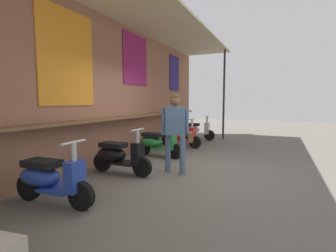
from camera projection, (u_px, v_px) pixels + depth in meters
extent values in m
plane|color=#605B54|center=(181.00, 169.00, 5.57)|extent=(32.54, 32.54, 0.00)
cube|color=#8C5B44|center=(106.00, 89.00, 6.22)|extent=(11.62, 0.25, 3.66)
cube|color=brown|center=(117.00, 118.00, 6.17)|extent=(10.46, 0.36, 0.05)
cube|color=orange|center=(68.00, 58.00, 4.88)|extent=(1.39, 0.02, 1.87)
cube|color=#841E56|center=(135.00, 60.00, 7.14)|extent=(1.26, 0.02, 1.43)
cube|color=navy|center=(174.00, 73.00, 9.75)|extent=(0.90, 0.02, 1.35)
cube|color=beige|center=(143.00, 10.00, 5.61)|extent=(11.15, 1.91, 0.06)
cylinder|color=#332D28|center=(224.00, 95.00, 9.86)|extent=(0.08, 0.08, 3.57)
ellipsoid|color=#233D9E|center=(40.00, 176.00, 3.70)|extent=(0.42, 0.72, 0.30)
cube|color=black|center=(42.00, 163.00, 3.66)|extent=(0.33, 0.57, 0.10)
cube|color=#233D9E|center=(59.00, 189.00, 3.59)|extent=(0.41, 0.52, 0.04)
cube|color=#233D9E|center=(75.00, 176.00, 3.46)|extent=(0.29, 0.18, 0.44)
cylinder|color=#B7B7BC|center=(75.00, 167.00, 3.44)|extent=(0.07, 0.07, 0.70)
cylinder|color=#B7B7BC|center=(74.00, 142.00, 3.41)|extent=(0.46, 0.06, 0.04)
cylinder|color=black|center=(81.00, 196.00, 3.45)|extent=(0.12, 0.41, 0.40)
cylinder|color=black|center=(29.00, 187.00, 3.81)|extent=(0.12, 0.41, 0.40)
ellipsoid|color=black|center=(111.00, 154.00, 5.25)|extent=(0.38, 0.70, 0.30)
cube|color=black|center=(113.00, 145.00, 5.21)|extent=(0.30, 0.55, 0.10)
cube|color=black|center=(125.00, 163.00, 5.12)|extent=(0.38, 0.50, 0.04)
cube|color=black|center=(138.00, 154.00, 4.97)|extent=(0.28, 0.16, 0.44)
cylinder|color=#B7B7BC|center=(138.00, 147.00, 4.96)|extent=(0.07, 0.07, 0.70)
cylinder|color=#B7B7BC|center=(137.00, 130.00, 4.93)|extent=(0.46, 0.04, 0.04)
cylinder|color=black|center=(142.00, 167.00, 4.96)|extent=(0.10, 0.40, 0.40)
cylinder|color=black|center=(102.00, 162.00, 5.37)|extent=(0.10, 0.40, 0.40)
ellipsoid|color=#237533|center=(151.00, 142.00, 6.86)|extent=(0.43, 0.73, 0.30)
cube|color=black|center=(153.00, 135.00, 6.82)|extent=(0.34, 0.57, 0.10)
cube|color=#237533|center=(162.00, 148.00, 6.71)|extent=(0.42, 0.53, 0.04)
cube|color=#237533|center=(172.00, 141.00, 6.54)|extent=(0.29, 0.18, 0.44)
cylinder|color=#B7B7BC|center=(172.00, 136.00, 6.53)|extent=(0.07, 0.07, 0.70)
cylinder|color=#B7B7BC|center=(172.00, 123.00, 6.50)|extent=(0.46, 0.07, 0.04)
cylinder|color=black|center=(175.00, 152.00, 6.52)|extent=(0.13, 0.41, 0.40)
cylinder|color=black|center=(144.00, 148.00, 7.00)|extent=(0.13, 0.41, 0.40)
ellipsoid|color=red|center=(174.00, 135.00, 8.33)|extent=(0.41, 0.71, 0.30)
cube|color=black|center=(175.00, 129.00, 8.29)|extent=(0.32, 0.56, 0.10)
cube|color=red|center=(183.00, 140.00, 8.19)|extent=(0.40, 0.51, 0.04)
cube|color=red|center=(192.00, 134.00, 8.03)|extent=(0.29, 0.17, 0.44)
cylinder|color=#B7B7BC|center=(192.00, 130.00, 8.02)|extent=(0.07, 0.07, 0.70)
cylinder|color=#B7B7BC|center=(192.00, 119.00, 7.98)|extent=(0.46, 0.05, 0.04)
cylinder|color=black|center=(195.00, 142.00, 8.01)|extent=(0.12, 0.40, 0.40)
cylinder|color=black|center=(167.00, 140.00, 8.46)|extent=(0.12, 0.40, 0.40)
ellipsoid|color=#B2B5BA|center=(191.00, 129.00, 9.91)|extent=(0.41, 0.72, 0.30)
cube|color=black|center=(192.00, 125.00, 9.87)|extent=(0.33, 0.56, 0.10)
cube|color=#B2B5BA|center=(199.00, 134.00, 9.80)|extent=(0.40, 0.52, 0.04)
cube|color=#B2B5BA|center=(207.00, 128.00, 9.67)|extent=(0.29, 0.17, 0.44)
cylinder|color=#B7B7BC|center=(207.00, 125.00, 9.65)|extent=(0.07, 0.07, 0.70)
cylinder|color=#B7B7BC|center=(207.00, 116.00, 9.62)|extent=(0.46, 0.06, 0.04)
cylinder|color=black|center=(209.00, 135.00, 9.66)|extent=(0.12, 0.40, 0.40)
cylinder|color=black|center=(185.00, 134.00, 10.02)|extent=(0.12, 0.40, 0.40)
cylinder|color=slate|center=(168.00, 153.00, 5.32)|extent=(0.12, 0.12, 0.82)
cylinder|color=slate|center=(182.00, 155.00, 5.11)|extent=(0.12, 0.12, 0.82)
cube|color=slate|center=(175.00, 121.00, 5.15)|extent=(0.34, 0.46, 0.58)
sphere|color=brown|center=(175.00, 101.00, 5.11)|extent=(0.22, 0.22, 0.22)
sphere|color=#472D19|center=(175.00, 99.00, 5.10)|extent=(0.21, 0.21, 0.21)
cylinder|color=slate|center=(163.00, 122.00, 5.16)|extent=(0.08, 0.08, 0.55)
cylinder|color=slate|center=(187.00, 122.00, 5.14)|extent=(0.08, 0.08, 0.55)
cube|color=brown|center=(190.00, 137.00, 5.19)|extent=(0.28, 0.19, 0.20)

